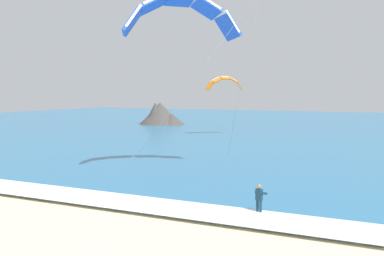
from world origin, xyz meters
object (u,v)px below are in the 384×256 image
(surfboard, at_px, (259,216))
(kitesurfer, at_px, (259,198))
(kite_distant, at_px, (225,82))
(kite_primary, at_px, (181,12))

(surfboard, distance_m, kitesurfer, 0.91)
(kitesurfer, relative_size, kite_distant, 0.36)
(kitesurfer, bearing_deg, kite_distant, 113.10)
(kitesurfer, bearing_deg, surfboard, -106.54)
(surfboard, relative_size, kitesurfer, 0.87)
(kite_primary, height_order, kite_distant, kite_primary)
(surfboard, xyz_separation_m, kite_distant, (-15.66, 36.75, 7.80))
(kite_primary, bearing_deg, kite_distant, 103.44)
(surfboard, height_order, kite_primary, kite_primary)
(kite_primary, bearing_deg, surfboard, -45.75)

